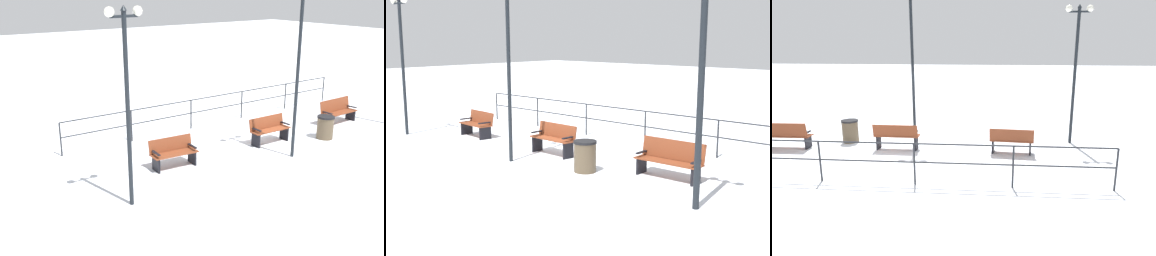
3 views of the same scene
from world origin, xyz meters
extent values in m
plane|color=white|center=(0.00, 0.00, 0.00)|extent=(80.00, 80.00, 0.00)
cube|color=brown|center=(0.02, -3.77, 0.43)|extent=(0.61, 1.42, 0.04)
cube|color=brown|center=(-0.22, -3.75, 0.65)|extent=(0.22, 1.39, 0.40)
cube|color=black|center=(-0.03, -4.36, 0.22)|extent=(0.44, 0.09, 0.43)
cube|color=black|center=(0.08, -3.18, 0.22)|extent=(0.44, 0.09, 0.43)
cube|color=black|center=(-0.01, -4.36, 0.55)|extent=(0.44, 0.11, 0.04)
cube|color=black|center=(0.10, -3.18, 0.55)|extent=(0.44, 0.11, 0.04)
cube|color=brown|center=(0.11, 0.00, 0.47)|extent=(0.45, 1.49, 0.04)
cube|color=brown|center=(-0.11, 0.00, 0.69)|extent=(0.13, 1.48, 0.39)
cube|color=black|center=(0.09, -0.64, 0.24)|extent=(0.38, 0.06, 0.47)
cube|color=black|center=(0.12, 0.64, 0.24)|extent=(0.38, 0.06, 0.47)
cube|color=black|center=(0.11, -0.64, 0.59)|extent=(0.38, 0.08, 0.04)
cube|color=black|center=(0.14, 0.64, 0.59)|extent=(0.38, 0.08, 0.04)
cube|color=brown|center=(-0.04, 3.77, 0.42)|extent=(0.49, 1.70, 0.04)
cube|color=brown|center=(-0.27, 3.76, 0.68)|extent=(0.16, 1.69, 0.47)
cube|color=black|center=(-0.03, 3.03, 0.21)|extent=(0.41, 0.06, 0.42)
cube|color=black|center=(-0.06, 4.51, 0.21)|extent=(0.41, 0.06, 0.42)
cube|color=black|center=(-0.01, 3.03, 0.54)|extent=(0.41, 0.08, 0.04)
cube|color=black|center=(-0.04, 4.51, 0.54)|extent=(0.41, 0.08, 0.04)
cylinder|color=black|center=(1.38, -5.89, 2.28)|extent=(0.11, 0.11, 4.56)
cylinder|color=black|center=(1.38, -5.89, 4.44)|extent=(0.06, 0.67, 0.06)
sphere|color=white|center=(1.38, -6.23, 4.54)|extent=(0.22, 0.22, 0.22)
sphere|color=white|center=(1.38, -5.56, 4.54)|extent=(0.22, 0.22, 0.22)
cone|color=black|center=(1.38, -5.89, 4.62)|extent=(0.15, 0.15, 0.12)
cylinder|color=black|center=(1.38, -0.31, 2.59)|extent=(0.10, 0.10, 5.19)
cylinder|color=#26282D|center=(-2.75, -6.12, 0.54)|extent=(0.05, 0.05, 1.07)
cylinder|color=#26282D|center=(-2.75, -3.67, 0.54)|extent=(0.05, 0.05, 1.07)
cylinder|color=#26282D|center=(-2.75, -1.22, 0.54)|extent=(0.05, 0.05, 1.07)
cylinder|color=#26282D|center=(-2.75, 1.22, 0.54)|extent=(0.05, 0.05, 1.07)
cylinder|color=#26282D|center=(-2.75, 3.67, 0.54)|extent=(0.05, 0.05, 1.07)
cylinder|color=#26282D|center=(-2.75, 6.12, 0.54)|extent=(0.05, 0.05, 1.07)
cylinder|color=#26282D|center=(-2.75, 0.00, 1.07)|extent=(0.04, 12.24, 0.04)
cylinder|color=#26282D|center=(-2.75, 0.00, 0.59)|extent=(0.04, 12.24, 0.04)
cylinder|color=brown|center=(0.82, 1.90, 0.37)|extent=(0.56, 0.56, 0.74)
cylinder|color=black|center=(0.82, 1.90, 0.77)|extent=(0.59, 0.59, 0.06)
camera|label=1|loc=(10.42, -10.50, 5.11)|focal=42.85mm
camera|label=2|loc=(9.87, 9.92, 3.37)|focal=46.43mm
camera|label=3|loc=(-10.97, -3.16, 3.57)|focal=33.11mm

